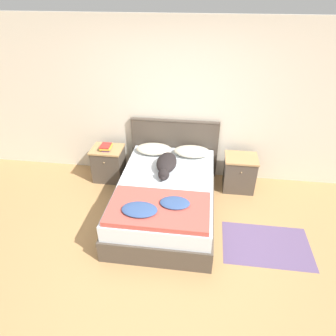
{
  "coord_description": "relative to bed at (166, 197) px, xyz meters",
  "views": [
    {
      "loc": [
        0.48,
        -2.4,
        2.94
      ],
      "look_at": [
        0.0,
        1.2,
        0.64
      ],
      "focal_mm": 32.0,
      "sensor_mm": 36.0,
      "label": 1
    }
  ],
  "objects": [
    {
      "name": "wall_back",
      "position": [
        -0.0,
        1.13,
        1.01
      ],
      "size": [
        9.0,
        0.06,
        2.55
      ],
      "color": "beige",
      "rests_on": "ground_plane"
    },
    {
      "name": "dog",
      "position": [
        -0.04,
        0.34,
        0.36
      ],
      "size": [
        0.3,
        0.78,
        0.18
      ],
      "color": "black",
      "rests_on": "bed"
    },
    {
      "name": "bed",
      "position": [
        0.0,
        0.0,
        0.0
      ],
      "size": [
        1.37,
        2.08,
        0.54
      ],
      "color": "#4C4238",
      "rests_on": "ground_plane"
    },
    {
      "name": "rug",
      "position": [
        1.39,
        -0.49,
        -0.26
      ],
      "size": [
        1.12,
        0.75,
        0.0
      ],
      "color": "#604C75",
      "rests_on": "ground_plane"
    },
    {
      "name": "headboard",
      "position": [
        -0.0,
        1.06,
        0.27
      ],
      "size": [
        1.45,
        0.06,
        1.03
      ],
      "color": "#4C4238",
      "rests_on": "ground_plane"
    },
    {
      "name": "quilt",
      "position": [
        -0.01,
        -0.63,
        0.32
      ],
      "size": [
        1.24,
        0.74,
        0.12
      ],
      "color": "#BC4C42",
      "rests_on": "bed"
    },
    {
      "name": "pillow_right",
      "position": [
        0.31,
        0.81,
        0.34
      ],
      "size": [
        0.58,
        0.36,
        0.13
      ],
      "color": "beige",
      "rests_on": "bed"
    },
    {
      "name": "nightstand_left",
      "position": [
        -1.09,
        0.76,
        0.03
      ],
      "size": [
        0.51,
        0.43,
        0.58
      ],
      "color": "#4C4238",
      "rests_on": "ground_plane"
    },
    {
      "name": "ground_plane",
      "position": [
        -0.0,
        -1.0,
        -0.27
      ],
      "size": [
        16.0,
        16.0,
        0.0
      ],
      "primitive_type": "plane",
      "color": "tan"
    },
    {
      "name": "nightstand_right",
      "position": [
        1.09,
        0.76,
        0.03
      ],
      "size": [
        0.51,
        0.43,
        0.58
      ],
      "color": "#4C4238",
      "rests_on": "ground_plane"
    },
    {
      "name": "pillow_left",
      "position": [
        -0.31,
        0.81,
        0.34
      ],
      "size": [
        0.58,
        0.36,
        0.13
      ],
      "color": "beige",
      "rests_on": "bed"
    },
    {
      "name": "book_stack",
      "position": [
        -1.09,
        0.74,
        0.36
      ],
      "size": [
        0.18,
        0.24,
        0.07
      ],
      "color": "#703D7F",
      "rests_on": "nightstand_left"
    }
  ]
}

